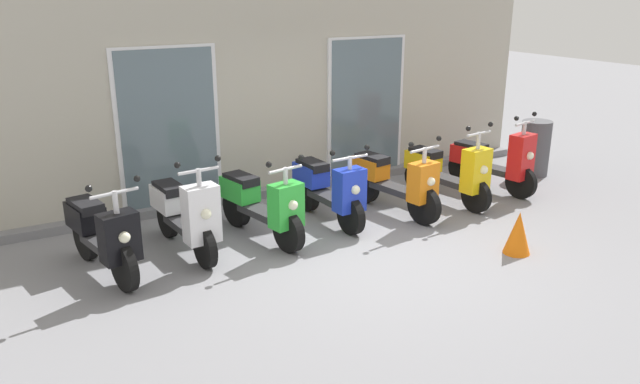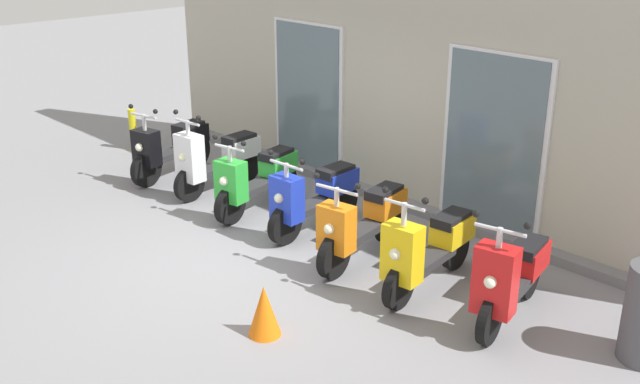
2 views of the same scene
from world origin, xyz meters
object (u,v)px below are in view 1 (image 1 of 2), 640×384
(scooter_white, at_px, (185,213))
(traffic_cone, at_px, (518,233))
(scooter_green, at_px, (261,204))
(trash_bin, at_px, (535,148))
(scooter_red, at_px, (494,160))
(scooter_yellow, at_px, (448,171))
(scooter_black, at_px, (102,234))
(scooter_blue, at_px, (329,189))
(scooter_orange, at_px, (394,181))

(scooter_white, relative_size, traffic_cone, 3.07)
(scooter_green, xyz_separation_m, trash_bin, (5.16, 0.27, 0.00))
(scooter_red, height_order, trash_bin, scooter_red)
(scooter_yellow, bearing_deg, scooter_black, 179.78)
(scooter_yellow, bearing_deg, traffic_cone, -105.36)
(scooter_blue, bearing_deg, trash_bin, 2.64)
(scooter_white, xyz_separation_m, traffic_cone, (3.40, -1.99, -0.24))
(scooter_green, xyz_separation_m, scooter_orange, (1.99, -0.07, 0.01))
(scooter_green, bearing_deg, traffic_cone, -38.44)
(scooter_red, relative_size, trash_bin, 1.67)
(scooter_white, distance_m, traffic_cone, 3.95)
(scooter_blue, relative_size, traffic_cone, 2.98)
(scooter_yellow, height_order, scooter_red, scooter_red)
(scooter_green, bearing_deg, scooter_white, 177.14)
(scooter_yellow, distance_m, traffic_cone, 1.93)
(scooter_blue, relative_size, scooter_yellow, 0.95)
(trash_bin, bearing_deg, scooter_green, -177.03)
(scooter_green, xyz_separation_m, scooter_yellow, (2.95, -0.09, 0.02))
(scooter_black, xyz_separation_m, scooter_red, (5.86, 0.04, 0.01))
(scooter_white, relative_size, scooter_yellow, 0.98)
(scooter_blue, xyz_separation_m, trash_bin, (4.14, 0.19, -0.01))
(scooter_green, relative_size, traffic_cone, 3.09)
(scooter_white, xyz_separation_m, scooter_blue, (1.98, 0.03, -0.03))
(scooter_yellow, bearing_deg, scooter_blue, 174.93)
(scooter_orange, relative_size, scooter_yellow, 1.02)
(scooter_blue, distance_m, scooter_yellow, 1.93)
(scooter_black, bearing_deg, scooter_blue, 2.94)
(scooter_black, distance_m, scooter_green, 1.94)
(scooter_white, distance_m, scooter_red, 4.89)
(scooter_green, height_order, scooter_orange, scooter_orange)
(scooter_black, distance_m, scooter_blue, 2.96)
(scooter_white, xyz_separation_m, scooter_orange, (2.95, -0.12, -0.03))
(scooter_red, xyz_separation_m, traffic_cone, (-1.48, -1.90, -0.23))
(scooter_blue, distance_m, scooter_orange, 0.98)
(scooter_black, xyz_separation_m, scooter_white, (0.97, 0.12, 0.02))
(trash_bin, distance_m, traffic_cone, 3.51)
(scooter_black, relative_size, traffic_cone, 3.02)
(scooter_green, relative_size, scooter_yellow, 0.99)
(scooter_black, xyz_separation_m, scooter_orange, (3.93, 0.00, -0.01))
(scooter_white, distance_m, scooter_orange, 2.96)
(scooter_red, bearing_deg, scooter_black, -179.64)
(scooter_yellow, relative_size, trash_bin, 1.77)
(traffic_cone, bearing_deg, trash_bin, 39.06)
(scooter_black, height_order, scooter_orange, scooter_black)
(scooter_black, bearing_deg, scooter_orange, 0.07)
(traffic_cone, bearing_deg, scooter_white, 149.72)
(scooter_orange, distance_m, scooter_red, 1.93)
(scooter_white, height_order, trash_bin, scooter_white)
(scooter_green, height_order, traffic_cone, scooter_green)
(scooter_orange, height_order, scooter_yellow, scooter_yellow)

